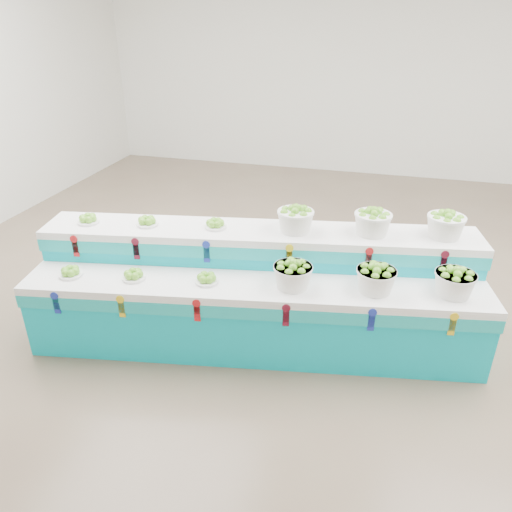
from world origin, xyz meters
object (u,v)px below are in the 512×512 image
plate_upper_mid (147,221)px  basket_lower_left (293,274)px  display_stand (256,290)px  basket_upper_right (446,224)px

plate_upper_mid → basket_lower_left: bearing=-10.1°
display_stand → basket_lower_left: bearing=-36.8°
display_stand → plate_upper_mid: plate_upper_mid is taller
display_stand → basket_lower_left: (0.38, -0.19, 0.33)m
basket_lower_left → plate_upper_mid: plate_upper_mid is taller
basket_lower_left → display_stand: bearing=153.0°
plate_upper_mid → basket_upper_right: bearing=9.8°
basket_lower_left → plate_upper_mid: 1.51m
plate_upper_mid → basket_upper_right: basket_upper_right is taller
display_stand → basket_upper_right: bearing=8.6°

